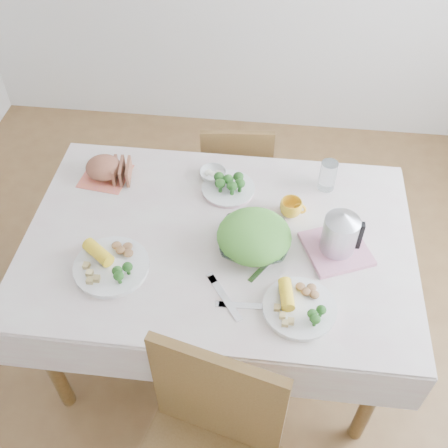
# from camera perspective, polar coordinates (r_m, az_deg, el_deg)

# --- Properties ---
(floor) EXTENTS (3.60, 3.60, 0.00)m
(floor) POSITION_cam_1_polar(r_m,az_deg,el_deg) (2.65, -0.49, -12.40)
(floor) COLOR brown
(floor) RESTS_ON ground
(dining_table) EXTENTS (1.40, 0.90, 0.75)m
(dining_table) POSITION_cam_1_polar(r_m,az_deg,el_deg) (2.33, -0.55, -7.75)
(dining_table) COLOR brown
(dining_table) RESTS_ON floor
(tablecloth) EXTENTS (1.50, 1.00, 0.01)m
(tablecloth) POSITION_cam_1_polar(r_m,az_deg,el_deg) (2.03, -0.62, -1.59)
(tablecloth) COLOR beige
(tablecloth) RESTS_ON dining_table
(chair_far) EXTENTS (0.39, 0.39, 0.80)m
(chair_far) POSITION_cam_1_polar(r_m,az_deg,el_deg) (2.79, 1.38, 6.44)
(chair_far) COLOR brown
(chair_far) RESTS_ON floor
(salad_bowl) EXTENTS (0.27, 0.27, 0.06)m
(salad_bowl) POSITION_cam_1_polar(r_m,az_deg,el_deg) (1.97, 3.26, -1.93)
(salad_bowl) COLOR white
(salad_bowl) RESTS_ON tablecloth
(dinner_plate_left) EXTENTS (0.39, 0.39, 0.02)m
(dinner_plate_left) POSITION_cam_1_polar(r_m,az_deg,el_deg) (1.97, -12.13, -4.58)
(dinner_plate_left) COLOR white
(dinner_plate_left) RESTS_ON tablecloth
(dinner_plate_right) EXTENTS (0.30, 0.30, 0.02)m
(dinner_plate_right) POSITION_cam_1_polar(r_m,az_deg,el_deg) (1.84, 8.21, -9.06)
(dinner_plate_right) COLOR white
(dinner_plate_right) RESTS_ON tablecloth
(broccoli_plate) EXTENTS (0.29, 0.29, 0.02)m
(broccoli_plate) POSITION_cam_1_polar(r_m,az_deg,el_deg) (2.20, 0.46, 3.87)
(broccoli_plate) COLOR beige
(broccoli_plate) RESTS_ON tablecloth
(napkin) EXTENTS (0.22, 0.22, 0.00)m
(napkin) POSITION_cam_1_polar(r_m,az_deg,el_deg) (2.33, -12.77, 5.12)
(napkin) COLOR #DE6953
(napkin) RESTS_ON tablecloth
(bread_loaf) EXTENTS (0.18, 0.17, 0.09)m
(bread_loaf) POSITION_cam_1_polar(r_m,az_deg,el_deg) (2.30, -13.00, 6.15)
(bread_loaf) COLOR brown
(bread_loaf) RESTS_ON napkin
(fruit_bowl) EXTENTS (0.12, 0.12, 0.04)m
(fruit_bowl) POSITION_cam_1_polar(r_m,az_deg,el_deg) (2.26, -1.22, 5.42)
(fruit_bowl) COLOR white
(fruit_bowl) RESTS_ON tablecloth
(yellow_mug) EXTENTS (0.11, 0.11, 0.07)m
(yellow_mug) POSITION_cam_1_polar(r_m,az_deg,el_deg) (2.11, 7.30, 1.76)
(yellow_mug) COLOR yellow
(yellow_mug) RESTS_ON tablecloth
(glass_tumbler) EXTENTS (0.08, 0.08, 0.13)m
(glass_tumbler) POSITION_cam_1_polar(r_m,az_deg,el_deg) (2.22, 11.22, 5.17)
(glass_tumbler) COLOR white
(glass_tumbler) RESTS_ON tablecloth
(pink_tray) EXTENTS (0.29, 0.29, 0.02)m
(pink_tray) POSITION_cam_1_polar(r_m,az_deg,el_deg) (2.02, 12.11, -2.67)
(pink_tray) COLOR #CB7C95
(pink_tray) RESTS_ON tablecloth
(electric_kettle) EXTENTS (0.15, 0.15, 0.18)m
(electric_kettle) POSITION_cam_1_polar(r_m,az_deg,el_deg) (1.94, 12.62, -0.52)
(electric_kettle) COLOR #B2B5BA
(electric_kettle) RESTS_ON pink_tray
(fork_left) EXTENTS (0.14, 0.19, 0.00)m
(fork_left) POSITION_cam_1_polar(r_m,az_deg,el_deg) (1.85, 0.06, -8.02)
(fork_left) COLOR silver
(fork_left) RESTS_ON tablecloth
(fork_right) EXTENTS (0.11, 0.15, 0.00)m
(fork_right) POSITION_cam_1_polar(r_m,az_deg,el_deg) (1.94, 4.34, -4.71)
(fork_right) COLOR silver
(fork_right) RESTS_ON tablecloth
(knife) EXTENTS (0.21, 0.03, 0.00)m
(knife) POSITION_cam_1_polar(r_m,az_deg,el_deg) (1.84, 2.65, -8.89)
(knife) COLOR silver
(knife) RESTS_ON tablecloth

